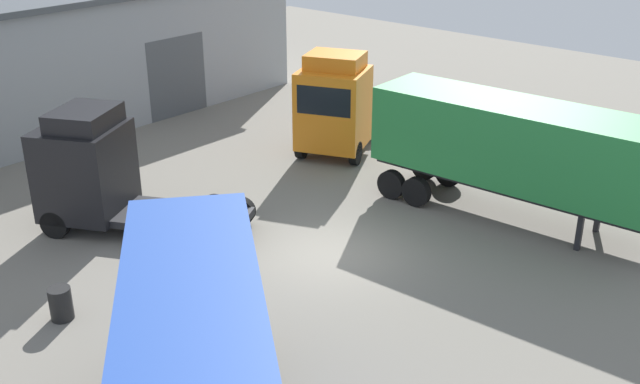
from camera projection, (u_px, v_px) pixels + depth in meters
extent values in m
plane|color=slate|center=(332.00, 254.00, 22.25)|extent=(60.00, 60.00, 0.00)
cube|color=#93999E|center=(11.00, 65.00, 32.01)|extent=(25.71, 8.09, 5.48)
cube|color=#4C5156|center=(177.00, 77.00, 33.87)|extent=(3.20, 0.08, 3.60)
cube|color=black|center=(85.00, 170.00, 23.37)|extent=(3.33, 3.29, 2.85)
cube|color=black|center=(84.00, 118.00, 22.65)|extent=(2.64, 2.47, 0.60)
cube|color=black|center=(49.00, 150.00, 23.39)|extent=(1.89, 1.05, 1.03)
cube|color=#232326|center=(184.00, 218.00, 23.23)|extent=(3.64, 4.47, 0.24)
cylinder|color=#B2B2B7|center=(153.00, 235.00, 22.53)|extent=(1.01, 1.23, 0.56)
cylinder|color=black|center=(55.00, 224.00, 23.09)|extent=(0.69, 0.94, 0.90)
cylinder|color=black|center=(91.00, 196.00, 25.05)|extent=(0.69, 0.94, 0.90)
cylinder|color=black|center=(188.00, 239.00, 22.17)|extent=(0.69, 0.94, 0.90)
cylinder|color=black|center=(215.00, 208.00, 24.13)|extent=(0.69, 0.94, 0.90)
cylinder|color=black|center=(217.00, 242.00, 21.98)|extent=(0.69, 0.94, 0.90)
cylinder|color=black|center=(241.00, 211.00, 23.94)|extent=(0.69, 0.94, 0.90)
cube|color=#28843D|center=(518.00, 143.00, 23.48)|extent=(2.92, 9.59, 2.50)
cube|color=#232326|center=(514.00, 183.00, 24.04)|extent=(2.17, 9.56, 0.24)
cube|color=#232326|center=(598.00, 215.00, 23.43)|extent=(0.17, 0.17, 1.11)
cube|color=#232326|center=(579.00, 233.00, 22.28)|extent=(0.17, 0.17, 1.11)
cylinder|color=black|center=(449.00, 172.00, 26.80)|extent=(0.34, 1.02, 1.01)
cylinder|color=black|center=(416.00, 192.00, 25.22)|extent=(0.34, 1.02, 1.01)
cylinder|color=black|center=(425.00, 166.00, 27.37)|extent=(0.34, 1.02, 1.01)
cylinder|color=black|center=(392.00, 184.00, 25.79)|extent=(0.34, 1.02, 1.01)
cube|color=orange|center=(333.00, 108.00, 28.96)|extent=(3.17, 3.23, 3.03)
cube|color=orange|center=(335.00, 61.00, 28.41)|extent=(2.35, 2.58, 0.60)
cube|color=black|center=(324.00, 101.00, 27.70)|extent=(0.87, 1.97, 1.09)
cube|color=#232326|center=(355.00, 119.00, 32.18)|extent=(4.22, 3.27, 0.24)
cylinder|color=#B2B2B7|center=(374.00, 129.00, 31.43)|extent=(1.23, 0.94, 0.56)
cylinder|color=black|center=(355.00, 153.00, 28.72)|extent=(0.97, 0.63, 0.92)
cylinder|color=black|center=(302.00, 147.00, 29.37)|extent=(0.97, 0.63, 0.92)
cylinder|color=black|center=(382.00, 121.00, 32.31)|extent=(0.97, 0.63, 0.92)
cylinder|color=black|center=(334.00, 116.00, 32.96)|extent=(0.97, 0.63, 0.92)
cylinder|color=black|center=(387.00, 115.00, 33.09)|extent=(0.97, 0.63, 0.92)
cylinder|color=black|center=(340.00, 110.00, 33.74)|extent=(0.97, 0.63, 0.92)
cylinder|color=black|center=(250.00, 372.00, 16.31)|extent=(0.84, 0.94, 0.97)
cylinder|color=black|center=(147.00, 383.00, 15.97)|extent=(0.84, 0.94, 0.97)
cylinder|color=black|center=(247.00, 345.00, 17.22)|extent=(0.84, 0.94, 0.97)
cylinder|color=black|center=(149.00, 355.00, 16.87)|extent=(0.84, 0.94, 0.97)
cylinder|color=black|center=(61.00, 304.00, 18.93)|extent=(0.58, 0.58, 0.88)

